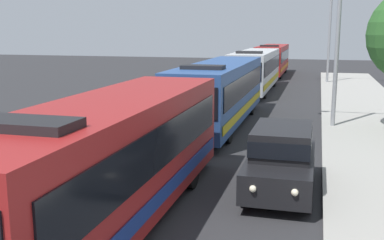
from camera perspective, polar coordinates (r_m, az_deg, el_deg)
bus_lead at (r=11.21m, az=-9.72°, el=-4.49°), size 2.58×11.00×3.21m
bus_second_in_line at (r=22.97m, az=3.46°, el=3.57°), size 2.58×11.96×3.21m
bus_middle at (r=36.02m, az=7.79°, el=6.18°), size 2.58×11.90×3.21m
bus_fourth_in_line at (r=49.16m, az=9.82°, el=7.38°), size 2.58×11.43×3.21m
white_suv at (r=13.79m, az=10.88°, el=-4.42°), size 1.86×4.61×1.90m
streetlamp_mid at (r=22.84m, az=17.49°, el=11.49°), size 5.81×0.28×7.97m
streetlamp_far at (r=42.36m, az=16.52°, el=11.05°), size 6.41×0.28×7.84m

